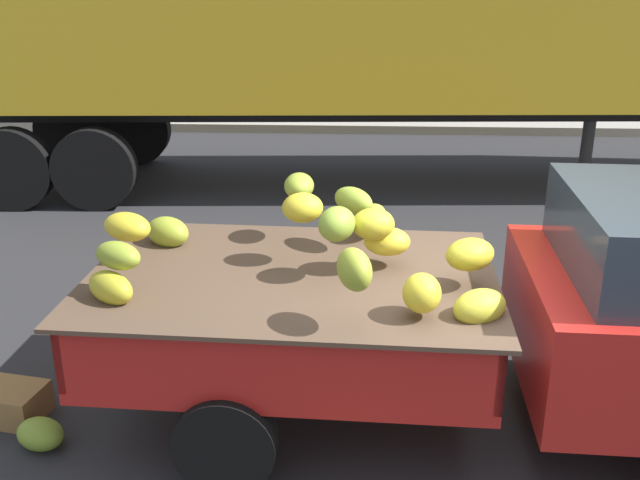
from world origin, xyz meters
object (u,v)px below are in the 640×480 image
object	(u,v)px
semi_trailer	(361,4)
fallen_banana_bunch_near_tailgate	(40,434)
pickup_truck	(575,311)
produce_crate	(7,402)

from	to	relation	value
semi_trailer	fallen_banana_bunch_near_tailgate	xyz separation A→B (m)	(-2.12, -6.50, -2.43)
pickup_truck	semi_trailer	bearing A→B (deg)	105.77
semi_trailer	fallen_banana_bunch_near_tailgate	world-z (taller)	semi_trailer
fallen_banana_bunch_near_tailgate	produce_crate	distance (m)	0.51
semi_trailer	produce_crate	bearing A→B (deg)	-115.44
produce_crate	fallen_banana_bunch_near_tailgate	bearing A→B (deg)	-41.57
pickup_truck	semi_trailer	world-z (taller)	semi_trailer
produce_crate	semi_trailer	bearing A→B (deg)	67.85
semi_trailer	produce_crate	world-z (taller)	semi_trailer
semi_trailer	fallen_banana_bunch_near_tailgate	distance (m)	7.26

